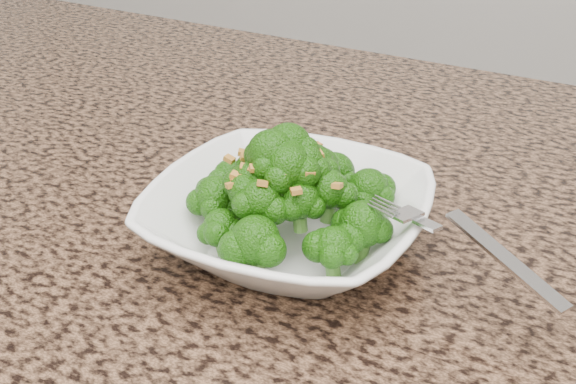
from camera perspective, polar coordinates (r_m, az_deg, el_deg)
The scene contains 5 objects.
granite_counter at distance 0.54m, azimuth -2.10°, elevation -8.16°, with size 1.64×1.04×0.03m, color brown.
bowl at distance 0.55m, azimuth -0.00°, elevation -2.20°, with size 0.21×0.21×0.05m, color white.
broccoli_pile at distance 0.52m, azimuth -0.00°, elevation 3.07°, with size 0.18×0.18×0.06m, color #1D590A, non-canonical shape.
garlic_topping at distance 0.51m, azimuth -0.00°, elevation 6.48°, with size 0.11×0.11×0.01m, color #BE802E, non-canonical shape.
fork at distance 0.49m, azimuth 11.35°, elevation -2.64°, with size 0.16×0.03×0.01m, color silver, non-canonical shape.
Camera 1 is at (0.22, -0.07, 1.21)m, focal length 45.00 mm.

